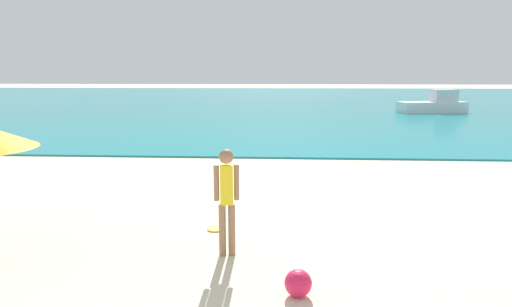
{
  "coord_description": "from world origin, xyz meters",
  "views": [
    {
      "loc": [
        0.44,
        1.75,
        2.75
      ],
      "look_at": [
        -0.1,
        11.44,
        0.92
      ],
      "focal_mm": 30.39,
      "sensor_mm": 36.0,
      "label": 1
    }
  ],
  "objects": [
    {
      "name": "frisbee",
      "position": [
        -0.69,
        8.99,
        0.01
      ],
      "size": [
        0.3,
        0.3,
        0.03
      ],
      "primitive_type": "cylinder",
      "color": "orange",
      "rests_on": "ground"
    },
    {
      "name": "person_standing",
      "position": [
        -0.35,
        7.93,
        0.93
      ],
      "size": [
        0.37,
        0.22,
        1.64
      ],
      "rotation": [
        0.0,
        0.0,
        0.18
      ],
      "color": "#936B4C",
      "rests_on": "ground"
    },
    {
      "name": "boat_near",
      "position": [
        10.81,
        31.62,
        0.59
      ],
      "size": [
        4.69,
        2.38,
        1.53
      ],
      "rotation": [
        0.0,
        0.0,
        3.36
      ],
      "color": "white",
      "rests_on": "water"
    },
    {
      "name": "beach_ball",
      "position": [
        0.68,
        6.75,
        0.17
      ],
      "size": [
        0.34,
        0.34,
        0.34
      ],
      "primitive_type": "sphere",
      "color": "#E51E4C",
      "rests_on": "ground"
    },
    {
      "name": "water",
      "position": [
        0.0,
        45.41,
        0.03
      ],
      "size": [
        160.0,
        60.0,
        0.06
      ],
      "primitive_type": "cube",
      "color": "teal",
      "rests_on": "ground"
    }
  ]
}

